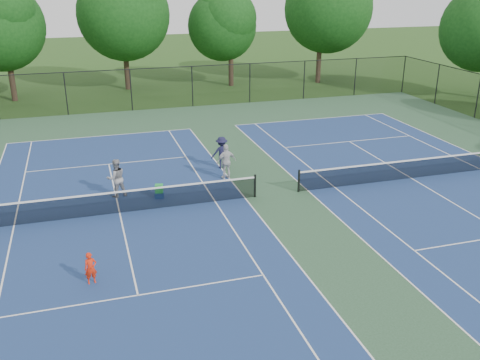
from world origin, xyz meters
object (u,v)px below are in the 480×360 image
object	(u,v)px
tree_back_c	(231,22)
tree_back_b	(122,10)
bystander_a	(226,162)
ball_crate	(159,195)
ball_hopper	(159,189)
child_player	(91,268)
tree_back_d	(322,5)
instructor	(116,178)
bystander_b	(222,153)
tree_back_a	(3,21)

from	to	relation	value
tree_back_c	tree_back_b	bearing A→B (deg)	173.66
bystander_a	ball_crate	size ratio (longest dim) A/B	4.48
ball_hopper	child_player	bearing A→B (deg)	-116.52
tree_back_d	ball_crate	xyz separation A→B (m)	(-18.15, -22.88, -6.69)
tree_back_d	instructor	bearing A→B (deg)	-131.97
bystander_a	ball_crate	xyz separation A→B (m)	(-3.51, -1.49, -0.73)
tree_back_d	bystander_b	xyz separation A→B (m)	(-14.46, -19.85, -5.99)
tree_back_b	bystander_a	bearing A→B (deg)	-84.24
tree_back_c	bystander_b	distance (m)	22.31
tree_back_b	tree_back_d	size ratio (longest dim) A/B	0.97
tree_back_c	bystander_a	bearing A→B (deg)	-106.53
instructor	tree_back_a	bearing A→B (deg)	-87.11
tree_back_d	bystander_b	distance (m)	25.28
tree_back_b	bystander_a	xyz separation A→B (m)	(2.36, -23.38, -5.73)
tree_back_a	bystander_a	world-z (taller)	tree_back_a
tree_back_b	ball_hopper	size ratio (longest dim) A/B	26.90
tree_back_a	tree_back_c	size ratio (longest dim) A/B	1.09
tree_back_d	ball_hopper	size ratio (longest dim) A/B	27.80
instructor	ball_crate	size ratio (longest dim) A/B	4.53
tree_back_b	ball_crate	size ratio (longest dim) A/B	25.81
tree_back_a	bystander_b	bearing A→B (deg)	-59.82
instructor	bystander_a	xyz separation A→B (m)	(5.27, 0.76, -0.01)
instructor	bystander_b	bearing A→B (deg)	-169.64
bystander_a	ball_hopper	distance (m)	3.84
tree_back_b	instructor	xyz separation A→B (m)	(-2.92, -24.14, -5.72)
ball_hopper	bystander_a	bearing A→B (deg)	23.04
child_player	tree_back_b	bearing A→B (deg)	71.90
tree_back_b	ball_crate	distance (m)	25.73
ball_hopper	tree_back_d	bearing A→B (deg)	51.57
tree_back_a	ball_hopper	bearing A→B (deg)	-71.07
tree_back_a	child_player	distance (m)	30.11
tree_back_d	child_player	distance (m)	36.73
bystander_a	tree_back_d	bearing A→B (deg)	-134.41
instructor	bystander_a	bearing A→B (deg)	175.70
tree_back_c	bystander_b	xyz separation A→B (m)	(-6.46, -20.85, -4.65)
tree_back_a	instructor	distance (m)	23.54
child_player	bystander_a	xyz separation A→B (m)	(6.68, 7.85, 0.33)
tree_back_b	tree_back_d	distance (m)	17.12
child_player	ball_crate	distance (m)	7.12
bystander_a	child_player	bearing A→B (deg)	39.58
tree_back_b	tree_back_d	world-z (taller)	tree_back_d
ball_hopper	tree_back_c	bearing A→B (deg)	66.96
instructor	tree_back_b	bearing A→B (deg)	-109.37
instructor	bystander_b	size ratio (longest dim) A/B	1.06
child_player	instructor	bearing A→B (deg)	68.55
bystander_a	ball_hopper	bearing A→B (deg)	13.02
tree_back_c	tree_back_d	size ratio (longest dim) A/B	0.81
tree_back_a	ball_hopper	world-z (taller)	tree_back_a
tree_back_d	ball_crate	size ratio (longest dim) A/B	26.67
ball_hopper	tree_back_a	bearing A→B (deg)	108.93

